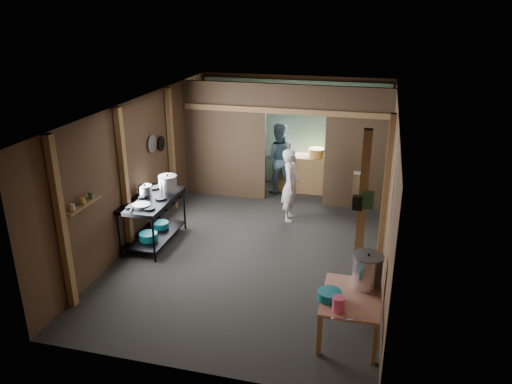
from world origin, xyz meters
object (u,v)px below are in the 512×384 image
(stock_pot, at_px, (367,271))
(cook, at_px, (291,185))
(gas_range, at_px, (154,221))
(stove_pot_large, at_px, (168,185))
(pink_bucket, at_px, (338,304))
(yellow_tub, at_px, (317,153))
(prep_table, at_px, (350,316))

(stock_pot, relative_size, cook, 0.32)
(gas_range, xyz_separation_m, stove_pot_large, (0.17, 0.35, 0.60))
(pink_bucket, distance_m, cook, 4.14)
(gas_range, xyz_separation_m, cook, (2.24, 1.66, 0.31))
(yellow_tub, bearing_deg, gas_range, -126.59)
(pink_bucket, distance_m, yellow_tub, 5.74)
(stock_pot, bearing_deg, yellow_tub, 105.42)
(gas_range, relative_size, stove_pot_large, 4.33)
(stock_pot, bearing_deg, gas_range, 157.83)
(stove_pot_large, distance_m, yellow_tub, 3.83)
(pink_bucket, relative_size, cook, 0.13)
(yellow_tub, bearing_deg, prep_table, -77.20)
(prep_table, bearing_deg, stove_pot_large, 147.68)
(gas_range, distance_m, stove_pot_large, 0.71)
(prep_table, distance_m, stock_pot, 0.63)
(gas_range, height_order, prep_table, gas_range)
(prep_table, height_order, stock_pot, stock_pot)
(stove_pot_large, height_order, stock_pot, stove_pot_large)
(prep_table, distance_m, yellow_tub, 5.45)
(stove_pot_large, bearing_deg, prep_table, -32.32)
(pink_bucket, height_order, cook, cook)
(gas_range, xyz_separation_m, stock_pot, (3.88, -1.58, 0.39))
(stock_pot, distance_m, yellow_tub, 5.15)
(stove_pot_large, bearing_deg, stock_pot, -27.51)
(gas_range, bearing_deg, yellow_tub, 53.41)
(yellow_tub, bearing_deg, cook, -99.09)
(pink_bucket, bearing_deg, prep_table, 69.36)
(stock_pot, height_order, yellow_tub, stock_pot)
(cook, bearing_deg, gas_range, 123.53)
(gas_range, height_order, stove_pot_large, stove_pot_large)
(stock_pot, bearing_deg, prep_table, -119.23)
(gas_range, height_order, yellow_tub, yellow_tub)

